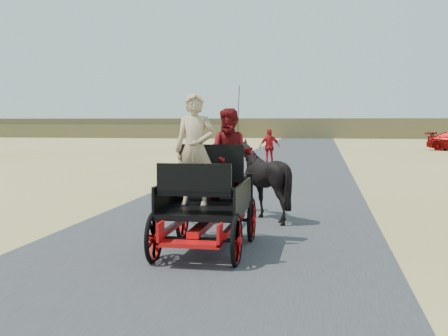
% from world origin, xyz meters
% --- Properties ---
extents(ground, '(140.00, 140.00, 0.00)m').
position_xyz_m(ground, '(0.00, 0.00, 0.00)').
color(ground, tan).
extents(road, '(6.00, 140.00, 0.01)m').
position_xyz_m(road, '(0.00, 0.00, 0.01)').
color(road, '#38383A').
rests_on(road, ground).
extents(ridge_far, '(140.00, 6.00, 2.40)m').
position_xyz_m(ridge_far, '(0.00, 62.00, 1.20)').
color(ridge_far, brown).
rests_on(ridge_far, ground).
extents(ridge_near, '(40.00, 4.00, 1.60)m').
position_xyz_m(ridge_near, '(-30.00, 58.00, 0.80)').
color(ridge_near, brown).
rests_on(ridge_near, ground).
extents(carriage, '(1.30, 2.40, 0.72)m').
position_xyz_m(carriage, '(0.07, -0.01, 0.36)').
color(carriage, black).
rests_on(carriage, ground).
extents(horse_left, '(0.91, 2.01, 1.70)m').
position_xyz_m(horse_left, '(-0.48, 2.99, 0.85)').
color(horse_left, black).
rests_on(horse_left, ground).
extents(horse_right, '(1.37, 1.54, 1.70)m').
position_xyz_m(horse_right, '(0.62, 2.99, 0.85)').
color(horse_right, black).
rests_on(horse_right, ground).
extents(driver_man, '(0.66, 0.43, 1.80)m').
position_xyz_m(driver_man, '(-0.13, 0.04, 1.62)').
color(driver_man, tan).
rests_on(driver_man, carriage).
extents(passenger_woman, '(0.77, 0.60, 1.58)m').
position_xyz_m(passenger_woman, '(0.37, 0.59, 1.51)').
color(passenger_woman, '#660C0F').
rests_on(passenger_woman, carriage).
extents(pedestrian, '(1.09, 0.81, 1.73)m').
position_xyz_m(pedestrian, '(-0.62, 17.79, 0.86)').
color(pedestrian, red).
rests_on(pedestrian, ground).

